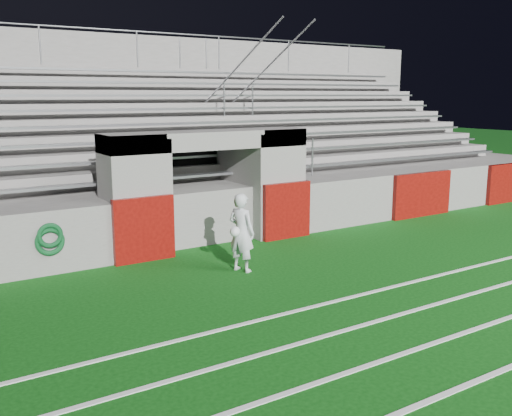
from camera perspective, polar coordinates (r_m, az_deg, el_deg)
ground at (r=10.47m, az=4.43°, el=-7.66°), size 90.00×90.00×0.00m
stadium_structure at (r=17.06m, az=-11.86°, el=4.62°), size 26.00×8.48×5.42m
goalkeeper_with_ball at (r=11.03m, az=-1.47°, el=-2.45°), size 0.65×0.66×1.54m
hose_coil at (r=11.37m, az=-19.91°, el=-2.94°), size 0.56×0.15×0.65m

